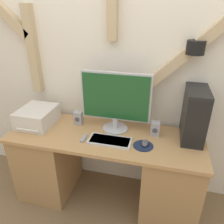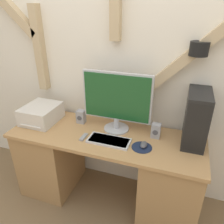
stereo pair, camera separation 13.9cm
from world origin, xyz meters
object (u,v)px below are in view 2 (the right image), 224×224
at_px(monitor, 117,100).
at_px(computer_tower, 196,118).
at_px(speaker_left, 81,117).
at_px(keyboard, 109,141).
at_px(remote_control, 84,137).
at_px(mouse, 144,145).
at_px(speaker_right, 156,131).
at_px(printer, 41,114).

xyz_separation_m(monitor, computer_tower, (0.65, 0.02, -0.07)).
relative_size(computer_tower, speaker_left, 3.45).
xyz_separation_m(keyboard, computer_tower, (0.65, 0.23, 0.21)).
relative_size(computer_tower, remote_control, 4.03).
bearing_deg(computer_tower, mouse, -149.83).
xyz_separation_m(keyboard, speaker_right, (0.35, 0.20, 0.05)).
xyz_separation_m(printer, speaker_right, (1.08, 0.07, -0.02)).
bearing_deg(speaker_left, speaker_right, -2.04).
bearing_deg(computer_tower, keyboard, -160.32).
height_order(speaker_right, remote_control, speaker_right).
distance_m(keyboard, remote_control, 0.22).
distance_m(keyboard, computer_tower, 0.72).
relative_size(printer, remote_control, 3.33).
distance_m(mouse, remote_control, 0.51).
bearing_deg(printer, mouse, -5.77).
bearing_deg(computer_tower, remote_control, -164.11).
bearing_deg(mouse, keyboard, -175.71).
bearing_deg(monitor, remote_control, -133.61).
relative_size(keyboard, speaker_left, 2.80).
bearing_deg(remote_control, speaker_right, 20.40).
height_order(monitor, remote_control, monitor).
bearing_deg(computer_tower, speaker_right, -173.36).
bearing_deg(speaker_left, keyboard, -31.58).
height_order(keyboard, remote_control, keyboard).
bearing_deg(speaker_right, speaker_left, 177.96).
bearing_deg(speaker_right, keyboard, -150.64).
distance_m(monitor, mouse, 0.44).
height_order(monitor, printer, monitor).
relative_size(monitor, printer, 1.69).
distance_m(computer_tower, printer, 1.39).
bearing_deg(printer, monitor, 6.95).
bearing_deg(monitor, printer, -173.05).
xyz_separation_m(computer_tower, speaker_right, (-0.30, -0.03, -0.15)).
bearing_deg(speaker_left, mouse, -17.24).
xyz_separation_m(mouse, speaker_right, (0.06, 0.18, 0.04)).
height_order(mouse, speaker_left, speaker_left).
xyz_separation_m(mouse, speaker_left, (-0.65, 0.20, 0.04)).
bearing_deg(remote_control, printer, 164.56).
distance_m(keyboard, printer, 0.75).
xyz_separation_m(monitor, printer, (-0.73, -0.09, -0.21)).
distance_m(monitor, speaker_right, 0.42).
height_order(keyboard, mouse, mouse).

